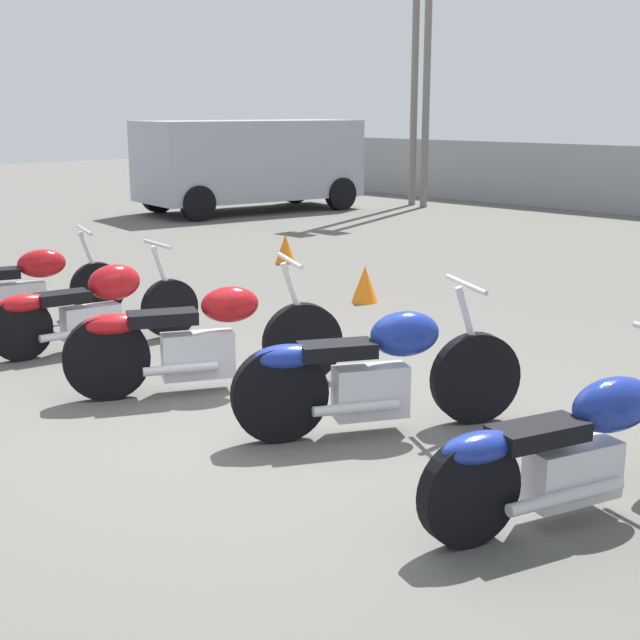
# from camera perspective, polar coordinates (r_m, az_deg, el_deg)

# --- Properties ---
(ground_plane) EXTENTS (60.00, 60.00, 0.00)m
(ground_plane) POSITION_cam_1_polar(r_m,az_deg,el_deg) (6.40, -3.43, -6.44)
(ground_plane) COLOR #5B5954
(light_pole_right) EXTENTS (0.70, 0.35, 7.41)m
(light_pole_right) POSITION_cam_1_polar(r_m,az_deg,el_deg) (20.32, 6.98, 19.56)
(light_pole_right) COLOR slate
(light_pole_right) RESTS_ON ground_plane
(motorcycle_slot_0) EXTENTS (0.92, 1.96, 0.94)m
(motorcycle_slot_0) POSITION_cam_1_polar(r_m,az_deg,el_deg) (9.67, -18.64, 2.11)
(motorcycle_slot_0) COLOR black
(motorcycle_slot_0) RESTS_ON ground_plane
(motorcycle_slot_1) EXTENTS (0.61, 2.00, 0.94)m
(motorcycle_slot_1) POSITION_cam_1_polar(r_m,az_deg,el_deg) (8.42, -14.27, 0.85)
(motorcycle_slot_1) COLOR black
(motorcycle_slot_1) RESTS_ON ground_plane
(motorcycle_slot_2) EXTENTS (1.16, 2.00, 1.02)m
(motorcycle_slot_2) POSITION_cam_1_polar(r_m,az_deg,el_deg) (6.98, -7.68, -1.22)
(motorcycle_slot_2) COLOR black
(motorcycle_slot_2) RESTS_ON ground_plane
(motorcycle_slot_3) EXTENTS (1.11, 1.85, 1.02)m
(motorcycle_slot_3) POSITION_cam_1_polar(r_m,az_deg,el_deg) (6.04, 3.55, -3.30)
(motorcycle_slot_3) COLOR black
(motorcycle_slot_3) RESTS_ON ground_plane
(motorcycle_slot_4) EXTENTS (0.90, 2.03, 0.94)m
(motorcycle_slot_4) POSITION_cam_1_polar(r_m,az_deg,el_deg) (5.01, 16.26, -7.84)
(motorcycle_slot_4) COLOR black
(motorcycle_slot_4) RESTS_ON ground_plane
(parked_van) EXTENTS (2.67, 4.92, 1.92)m
(parked_van) POSITION_cam_1_polar(r_m,az_deg,el_deg) (19.34, -4.50, 10.13)
(parked_van) COLOR #999EA8
(parked_van) RESTS_ON ground_plane
(traffic_cone_near) EXTENTS (0.30, 0.30, 0.42)m
(traffic_cone_near) POSITION_cam_1_polar(r_m,az_deg,el_deg) (12.80, -2.22, 4.58)
(traffic_cone_near) COLOR orange
(traffic_cone_near) RESTS_ON ground_plane
(traffic_cone_far) EXTENTS (0.31, 0.31, 0.42)m
(traffic_cone_far) POSITION_cam_1_polar(r_m,az_deg,el_deg) (10.20, 2.89, 2.32)
(traffic_cone_far) COLOR orange
(traffic_cone_far) RESTS_ON ground_plane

